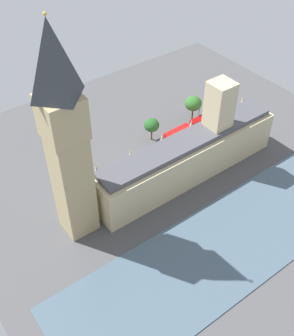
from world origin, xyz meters
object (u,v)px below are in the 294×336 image
object	(u,v)px
car_black_under_trees	(156,150)
plane_tree_kerbside	(193,103)
clock_tower	(65,137)
car_silver_far_end	(111,169)
car_blue_near_tower	(138,163)
pedestrian_midblock	(105,188)
double_decker_bus_opposite_hall	(177,134)
double_decker_bus_by_river_gate	(202,121)
street_lamp_slot_10	(200,105)
parliament_building	(191,154)
pedestrian_corner	(121,182)
plane_tree_trailing	(152,125)
car_yellow_cab_leading	(99,181)

from	to	relation	value
car_black_under_trees	plane_tree_kerbside	xyz separation A→B (m)	(6.38, -21.71, 6.73)
clock_tower	car_silver_far_end	bearing A→B (deg)	-54.41
car_black_under_trees	plane_tree_kerbside	bearing A→B (deg)	104.32
car_blue_near_tower	pedestrian_midblock	size ratio (longest dim) A/B	2.97
clock_tower	double_decker_bus_opposite_hall	xyz separation A→B (m)	(13.38, -46.82, -28.90)
clock_tower	double_decker_bus_by_river_gate	bearing A→B (deg)	-76.64
car_silver_far_end	plane_tree_kerbside	size ratio (longest dim) A/B	0.45
plane_tree_kerbside	street_lamp_slot_10	bearing A→B (deg)	-75.53
double_decker_bus_by_river_gate	street_lamp_slot_10	world-z (taller)	street_lamp_slot_10
parliament_building	pedestrian_midblock	bearing A→B (deg)	69.46
pedestrian_corner	double_decker_bus_opposite_hall	bearing A→B (deg)	-27.27
parliament_building	street_lamp_slot_10	distance (m)	33.26
car_black_under_trees	plane_tree_trailing	xyz separation A→B (m)	(6.41, -2.86, 5.28)
street_lamp_slot_10	pedestrian_corner	bearing A→B (deg)	106.79
pedestrian_midblock	pedestrian_corner	xyz separation A→B (m)	(-0.71, -5.29, -0.04)
car_yellow_cab_leading	plane_tree_kerbside	size ratio (longest dim) A/B	0.40
car_silver_far_end	plane_tree_trailing	xyz separation A→B (m)	(5.25, -20.45, 5.28)
parliament_building	double_decker_bus_by_river_gate	distance (m)	26.26
double_decker_bus_by_river_gate	double_decker_bus_opposite_hall	world-z (taller)	same
car_blue_near_tower	street_lamp_slot_10	size ratio (longest dim) A/B	0.69
pedestrian_corner	plane_tree_trailing	size ratio (longest dim) A/B	0.18
plane_tree_trailing	car_blue_near_tower	bearing A→B (deg)	124.80
pedestrian_corner	clock_tower	bearing A→B (deg)	160.01
double_decker_bus_by_river_gate	car_yellow_cab_leading	bearing A→B (deg)	90.73
plane_tree_trailing	plane_tree_kerbside	size ratio (longest dim) A/B	0.83
pedestrian_corner	car_yellow_cab_leading	bearing A→B (deg)	99.82
street_lamp_slot_10	car_yellow_cab_leading	bearing A→B (deg)	100.39
clock_tower	pedestrian_midblock	world-z (taller)	clock_tower
pedestrian_midblock	street_lamp_slot_10	bearing A→B (deg)	-73.98
parliament_building	clock_tower	xyz separation A→B (m)	(2.00, 39.02, 23.44)
clock_tower	car_yellow_cab_leading	world-z (taller)	clock_tower
clock_tower	car_yellow_cab_leading	xyz separation A→B (m)	(11.24, -13.49, -30.65)
double_decker_bus_by_river_gate	plane_tree_kerbside	distance (m)	7.20
double_decker_bus_opposite_hall	car_blue_near_tower	xyz separation A→B (m)	(-2.28, 18.52, -1.74)
clock_tower	car_blue_near_tower	size ratio (longest dim) A/B	12.81
pedestrian_midblock	plane_tree_trailing	size ratio (longest dim) A/B	0.19
pedestrian_corner	street_lamp_slot_10	bearing A→B (deg)	-23.46
clock_tower	car_black_under_trees	xyz separation A→B (m)	(12.84, -37.15, -30.65)
double_decker_bus_by_river_gate	plane_tree_trailing	size ratio (longest dim) A/B	1.25
plane_tree_trailing	plane_tree_kerbside	world-z (taller)	plane_tree_kerbside
plane_tree_kerbside	double_decker_bus_opposite_hall	bearing A→B (deg)	115.85
car_silver_far_end	pedestrian_corner	world-z (taller)	car_silver_far_end
car_yellow_cab_leading	double_decker_bus_by_river_gate	bearing A→B (deg)	90.33
car_yellow_cab_leading	plane_tree_trailing	size ratio (longest dim) A/B	0.49
double_decker_bus_opposite_hall	plane_tree_kerbside	world-z (taller)	plane_tree_kerbside
car_black_under_trees	double_decker_bus_opposite_hall	bearing A→B (deg)	91.18
parliament_building	car_yellow_cab_leading	distance (m)	29.65
car_yellow_cab_leading	plane_tree_trailing	world-z (taller)	plane_tree_trailing
pedestrian_corner	plane_tree_trailing	distance (m)	25.26
double_decker_bus_by_river_gate	plane_tree_trailing	xyz separation A→B (m)	(5.21, 19.07, 3.53)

